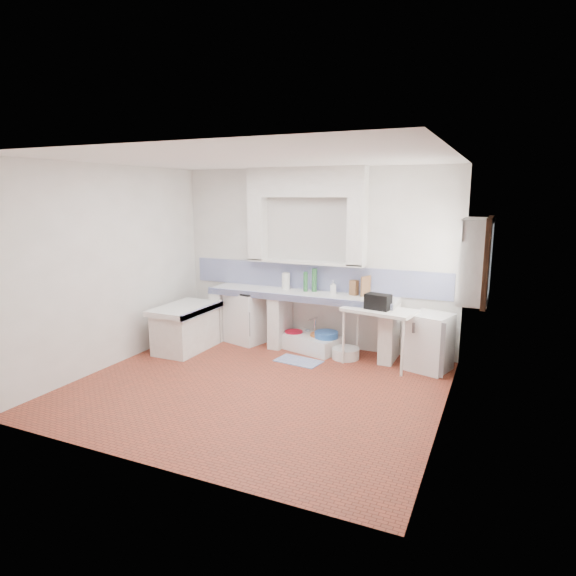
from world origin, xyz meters
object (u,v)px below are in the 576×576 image
at_px(side_table, 379,337).
at_px(sink, 311,344).
at_px(fridge, 430,342).
at_px(stove, 248,317).

bearing_deg(side_table, sink, 179.58).
xyz_separation_m(sink, fridge, (1.81, -0.12, 0.29)).
distance_m(stove, side_table, 2.26).
distance_m(sink, fridge, 1.83).
relative_size(stove, side_table, 0.84).
bearing_deg(fridge, sink, -166.94).
distance_m(stove, sink, 1.17).
relative_size(stove, fridge, 1.05).
xyz_separation_m(side_table, fridge, (0.69, 0.10, -0.02)).
bearing_deg(side_table, fridge, 19.15).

